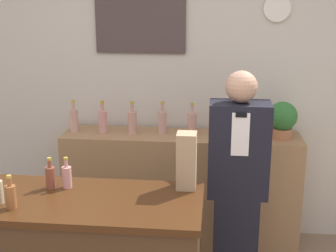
% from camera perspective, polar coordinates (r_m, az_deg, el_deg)
% --- Properties ---
extents(back_wall, '(5.20, 0.09, 2.70)m').
position_cam_1_polar(back_wall, '(3.98, 0.35, 5.62)').
color(back_wall, beige).
rests_on(back_wall, ground_plane).
extents(back_shelf, '(1.93, 0.42, 0.96)m').
position_cam_1_polar(back_shelf, '(3.97, 1.57, -7.70)').
color(back_shelf, '#9E754C').
rests_on(back_shelf, ground_plane).
extents(shopkeeper, '(0.40, 0.25, 1.59)m').
position_cam_1_polar(shopkeeper, '(3.25, 8.42, -7.33)').
color(shopkeeper, black).
rests_on(shopkeeper, ground_plane).
extents(potted_plant, '(0.23, 0.23, 0.30)m').
position_cam_1_polar(potted_plant, '(3.76, 13.78, 0.87)').
color(potted_plant, '#B27047').
rests_on(potted_plant, back_shelf).
extents(paper_bag, '(0.11, 0.12, 0.33)m').
position_cam_1_polar(paper_bag, '(2.71, 2.27, -4.26)').
color(paper_bag, tan).
rests_on(paper_bag, display_counter).
extents(counter_bottle_3, '(0.06, 0.06, 0.19)m').
position_cam_1_polar(counter_bottle_3, '(2.62, -18.62, -8.10)').
color(counter_bottle_3, brown).
rests_on(counter_bottle_3, display_counter).
extents(counter_bottle_4, '(0.06, 0.06, 0.19)m').
position_cam_1_polar(counter_bottle_4, '(2.83, -14.14, -6.01)').
color(counter_bottle_4, brown).
rests_on(counter_bottle_4, display_counter).
extents(counter_bottle_5, '(0.06, 0.06, 0.19)m').
position_cam_1_polar(counter_bottle_5, '(2.81, -12.23, -6.01)').
color(counter_bottle_5, tan).
rests_on(counter_bottle_5, display_counter).
extents(shelf_bottle_0, '(0.07, 0.07, 0.27)m').
position_cam_1_polar(shelf_bottle_0, '(3.93, -11.38, 0.72)').
color(shelf_bottle_0, tan).
rests_on(shelf_bottle_0, back_shelf).
extents(shelf_bottle_1, '(0.07, 0.07, 0.27)m').
position_cam_1_polar(shelf_bottle_1, '(3.86, -7.95, 0.61)').
color(shelf_bottle_1, tan).
rests_on(shelf_bottle_1, back_shelf).
extents(shelf_bottle_2, '(0.07, 0.07, 0.27)m').
position_cam_1_polar(shelf_bottle_2, '(3.81, -4.38, 0.54)').
color(shelf_bottle_2, tan).
rests_on(shelf_bottle_2, back_shelf).
extents(shelf_bottle_3, '(0.07, 0.07, 0.27)m').
position_cam_1_polar(shelf_bottle_3, '(3.80, -0.69, 0.55)').
color(shelf_bottle_3, tan).
rests_on(shelf_bottle_3, back_shelf).
extents(shelf_bottle_4, '(0.07, 0.07, 0.27)m').
position_cam_1_polar(shelf_bottle_4, '(3.76, 2.96, 0.36)').
color(shelf_bottle_4, tan).
rests_on(shelf_bottle_4, back_shelf).
extents(shelf_bottle_5, '(0.07, 0.07, 0.27)m').
position_cam_1_polar(shelf_bottle_5, '(3.77, 6.67, 0.31)').
color(shelf_bottle_5, tan).
rests_on(shelf_bottle_5, back_shelf).
extents(shelf_bottle_6, '(0.07, 0.07, 0.27)m').
position_cam_1_polar(shelf_bottle_6, '(3.76, 10.38, 0.12)').
color(shelf_bottle_6, tan).
rests_on(shelf_bottle_6, back_shelf).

